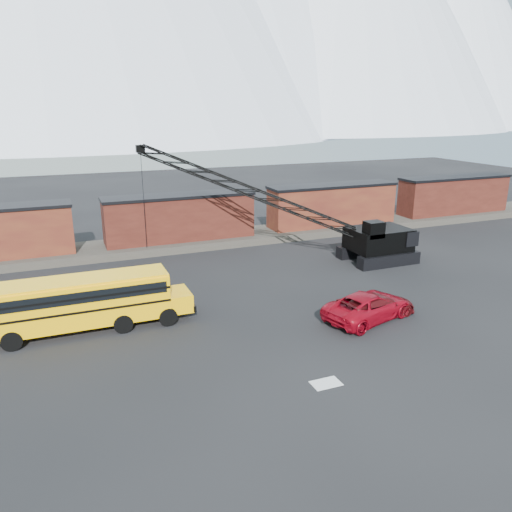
% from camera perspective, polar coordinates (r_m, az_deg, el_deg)
% --- Properties ---
extents(ground, '(160.00, 160.00, 0.00)m').
position_cam_1_polar(ground, '(27.30, 2.83, -10.52)').
color(ground, black).
rests_on(ground, ground).
extents(gravel_berm, '(120.00, 5.00, 0.70)m').
position_cam_1_polar(gravel_berm, '(46.75, -8.58, 1.52)').
color(gravel_berm, '#4B453E').
rests_on(gravel_berm, ground).
extents(boxcar_mid, '(13.70, 3.10, 4.17)m').
position_cam_1_polar(boxcar_mid, '(46.18, -8.71, 4.41)').
color(boxcar_mid, '#4F1E16').
rests_on(boxcar_mid, gravel_berm).
extents(boxcar_east_near, '(13.70, 3.10, 4.17)m').
position_cam_1_polar(boxcar_east_near, '(52.16, 8.70, 5.82)').
color(boxcar_east_near, '#451613').
rests_on(boxcar_east_near, gravel_berm).
extents(boxcar_east_far, '(13.70, 3.10, 4.17)m').
position_cam_1_polar(boxcar_east_far, '(61.81, 21.66, 6.54)').
color(boxcar_east_far, '#4F1E16').
rests_on(boxcar_east_far, gravel_berm).
extents(snow_patch, '(1.40, 0.90, 0.02)m').
position_cam_1_polar(snow_patch, '(24.42, 8.01, -14.21)').
color(snow_patch, silver).
rests_on(snow_patch, ground).
extents(school_bus, '(11.65, 2.65, 3.19)m').
position_cam_1_polar(school_bus, '(30.28, -18.89, -4.91)').
color(school_bus, '#FFB505').
rests_on(school_bus, ground).
extents(red_pickup, '(6.60, 4.39, 1.68)m').
position_cam_1_polar(red_pickup, '(31.22, 12.68, -5.61)').
color(red_pickup, maroon).
rests_on(red_pickup, ground).
extents(maroon_suv, '(5.54, 3.05, 1.52)m').
position_cam_1_polar(maroon_suv, '(31.57, 13.72, -5.58)').
color(maroon_suv, '#4C0D11').
rests_on(maroon_suv, ground).
extents(crawler_crane, '(20.95, 11.34, 9.65)m').
position_cam_1_polar(crawler_crane, '(41.15, -0.37, 7.27)').
color(crawler_crane, black).
rests_on(crawler_crane, ground).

